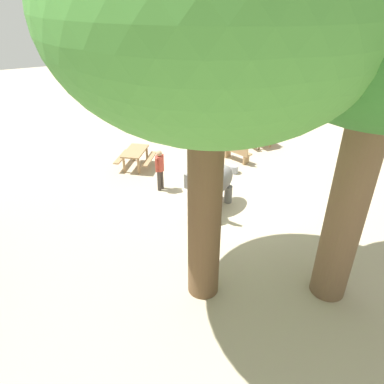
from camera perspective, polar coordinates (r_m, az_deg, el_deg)
The scene contains 8 objects.
ground_plane at distance 12.98m, azimuth 4.10°, elevation -2.12°, with size 60.00×60.00×0.00m, color #BAA88C.
elephant at distance 12.32m, azimuth 3.45°, elevation 1.28°, with size 1.85×2.13×1.52m.
person_handler at distance 13.58m, azimuth -5.15°, elevation 3.94°, with size 0.33×0.43×1.62m.
shade_tree_secondary at distance 6.89m, azimuth 2.68°, elevation 26.51°, with size 6.40×5.87×8.79m.
wooden_bench at distance 16.23m, azimuth 7.04°, elevation 6.47°, with size 1.45×0.85×0.88m.
picnic_table_near at distance 15.67m, azimuth -8.99°, elevation 5.90°, with size 2.09×2.08×0.78m.
picnic_table_far at distance 18.22m, azimuth 10.52°, elevation 9.23°, with size 1.51×1.49×0.78m.
feed_bucket at distance 15.25m, azimuth 6.68°, elevation 3.60°, with size 0.36×0.36×0.32m, color gray.
Camera 1 is at (-9.48, 5.61, 6.86)m, focal length 33.56 mm.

